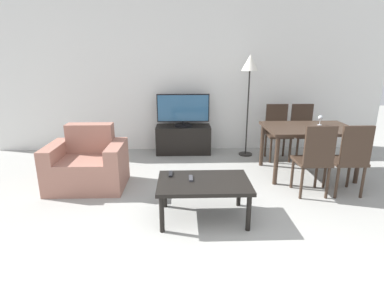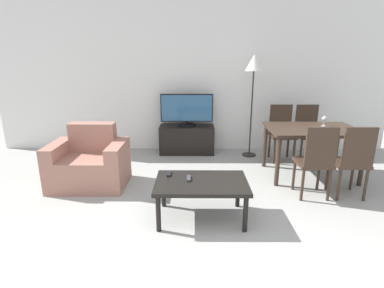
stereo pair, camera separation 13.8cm
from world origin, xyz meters
TOP-DOWN VIEW (x-y plane):
  - wall_back at (0.00, 3.88)m, footprint 7.23×0.06m
  - armchair at (-1.40, 2.15)m, footprint 0.99×0.71m
  - tv_stand at (-0.11, 3.60)m, footprint 0.98×0.42m
  - tv at (-0.11, 3.60)m, footprint 0.93×0.32m
  - coffee_table at (0.10, 1.26)m, footprint 0.98×0.64m
  - dining_table at (1.72, 2.51)m, footprint 1.26×0.87m
  - dining_chair_near at (1.50, 1.76)m, footprint 0.40×0.40m
  - dining_chair_far at (1.94, 3.26)m, footprint 0.40×0.40m
  - dining_chair_near_right at (1.94, 1.76)m, footprint 0.40×0.40m
  - dining_chair_far_left at (1.50, 3.26)m, footprint 0.40×0.40m
  - floor_lamp at (1.01, 3.44)m, footprint 0.28×0.28m
  - remote_primary at (-0.26, 1.45)m, footprint 0.04×0.15m
  - remote_secondary at (-0.03, 1.32)m, footprint 0.04×0.15m
  - wine_glass_left at (1.92, 2.63)m, footprint 0.07×0.07m

SIDE VIEW (x-z plane):
  - tv_stand at x=-0.11m, z-range 0.00..0.50m
  - armchair at x=-1.40m, z-range -0.11..0.71m
  - coffee_table at x=0.10m, z-range 0.17..0.60m
  - remote_primary at x=-0.26m, z-range 0.43..0.45m
  - remote_secondary at x=-0.03m, z-range 0.43..0.45m
  - dining_chair_near at x=1.50m, z-range 0.05..0.98m
  - dining_chair_far at x=1.94m, z-range 0.05..0.98m
  - dining_chair_near_right at x=1.94m, z-range 0.05..0.98m
  - dining_chair_far_left at x=1.50m, z-range 0.05..0.98m
  - dining_table at x=1.72m, z-range 0.28..1.00m
  - tv at x=-0.11m, z-range 0.50..1.08m
  - wine_glass_left at x=1.92m, z-range 0.75..0.90m
  - wall_back at x=0.00m, z-range 0.00..2.70m
  - floor_lamp at x=1.01m, z-range 0.61..2.36m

